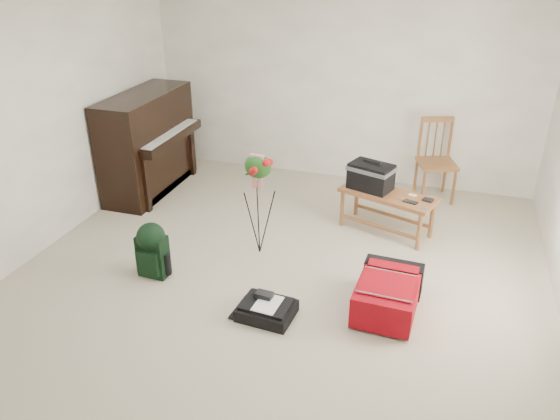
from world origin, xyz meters
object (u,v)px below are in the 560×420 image
(red_suitcase, at_px, (388,291))
(flower_stand, at_px, (259,205))
(bench, at_px, (375,184))
(dining_chair, at_px, (437,161))
(piano, at_px, (149,145))
(black_duffel, at_px, (267,309))
(green_backpack, at_px, (152,247))

(red_suitcase, bearing_deg, flower_stand, 160.82)
(red_suitcase, bearing_deg, bench, 107.19)
(red_suitcase, distance_m, flower_stand, 1.54)
(dining_chair, bearing_deg, piano, 174.50)
(piano, relative_size, flower_stand, 1.35)
(piano, distance_m, red_suitcase, 3.67)
(dining_chair, height_order, flower_stand, flower_stand)
(flower_stand, bearing_deg, piano, 153.31)
(black_duffel, height_order, green_backpack, green_backpack)
(bench, height_order, green_backpack, bench)
(bench, xyz_separation_m, dining_chair, (0.60, 1.08, -0.07))
(black_duffel, bearing_deg, flower_stand, 117.23)
(green_backpack, bearing_deg, flower_stand, 43.94)
(red_suitcase, height_order, green_backpack, green_backpack)
(dining_chair, distance_m, red_suitcase, 2.51)
(dining_chair, height_order, green_backpack, dining_chair)
(red_suitcase, bearing_deg, green_backpack, -173.24)
(piano, distance_m, black_duffel, 3.14)
(bench, distance_m, red_suitcase, 1.50)
(red_suitcase, bearing_deg, black_duffel, -152.82)
(piano, relative_size, dining_chair, 1.50)
(flower_stand, bearing_deg, red_suitcase, -17.99)
(dining_chair, distance_m, green_backpack, 3.61)
(bench, distance_m, flower_stand, 1.33)
(bench, bearing_deg, piano, -165.92)
(red_suitcase, bearing_deg, piano, 155.69)
(black_duffel, distance_m, flower_stand, 1.18)
(dining_chair, height_order, black_duffel, dining_chair)
(red_suitcase, distance_m, black_duffel, 1.07)
(piano, height_order, flower_stand, piano)
(bench, bearing_deg, black_duffel, -89.23)
(green_backpack, distance_m, flower_stand, 1.12)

